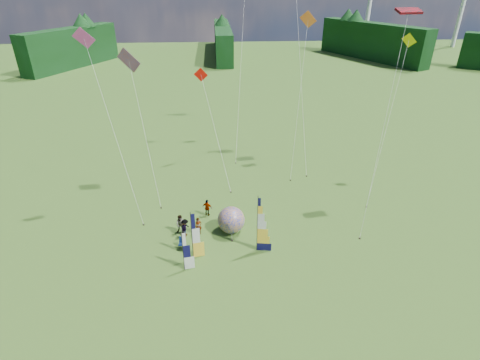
{
  "coord_description": "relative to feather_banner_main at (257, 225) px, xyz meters",
  "views": [
    {
      "loc": [
        -2.62,
        -19.68,
        18.3
      ],
      "look_at": [
        -1.0,
        4.0,
        5.5
      ],
      "focal_mm": 28.0,
      "sensor_mm": 36.0,
      "label": 1
    }
  ],
  "objects": [
    {
      "name": "side_banner_far",
      "position": [
        -5.37,
        -1.81,
        -0.75
      ],
      "size": [
        0.94,
        0.27,
        3.15
      ],
      "primitive_type": null,
      "rotation": [
        0.0,
        0.0,
        0.19
      ],
      "color": "white",
      "rests_on": "ground"
    },
    {
      "name": "small_kite_orange",
      "position": [
        5.8,
        14.55,
        5.73
      ],
      "size": [
        6.1,
        10.68,
        16.1
      ],
      "primitive_type": null,
      "rotation": [
        0.0,
        0.0,
        -0.09
      ],
      "color": "orange",
      "rests_on": "ground"
    },
    {
      "name": "small_kite_pink",
      "position": [
        -10.98,
        6.44,
        5.51
      ],
      "size": [
        6.9,
        8.2,
        15.67
      ],
      "primitive_type": null,
      "rotation": [
        0.0,
        0.0,
        0.05
      ],
      "color": "#C73F8E",
      "rests_on": "ground"
    },
    {
      "name": "small_kite_yellow",
      "position": [
        12.94,
        9.13,
        4.87
      ],
      "size": [
        9.99,
        11.56,
        14.39
      ],
      "primitive_type": null,
      "rotation": [
        0.0,
        0.0,
        -0.38
      ],
      "color": "#FFF000",
      "rests_on": "ground"
    },
    {
      "name": "spectator_a",
      "position": [
        -4.47,
        2.4,
        -1.58
      ],
      "size": [
        0.62,
        0.49,
        1.49
      ],
      "primitive_type": "imported",
      "rotation": [
        0.0,
        0.0,
        0.28
      ],
      "color": "#66594C",
      "rests_on": "ground"
    },
    {
      "name": "kite_whale",
      "position": [
        6.39,
        17.5,
        8.01
      ],
      "size": [
        3.55,
        14.5,
        20.67
      ],
      "primitive_type": null,
      "rotation": [
        0.0,
        0.0,
        0.03
      ],
      "color": "black",
      "rests_on": "ground"
    },
    {
      "name": "side_banner_left",
      "position": [
        -4.79,
        -0.53,
        -0.39
      ],
      "size": [
        1.06,
        0.31,
        3.86
      ],
      "primitive_type": null,
      "rotation": [
        0.0,
        0.0,
        0.2
      ],
      "color": "yellow",
      "rests_on": "ground"
    },
    {
      "name": "kite_rainbow_delta",
      "position": [
        -9.31,
        10.09,
        4.53
      ],
      "size": [
        10.49,
        12.92,
        13.7
      ],
      "primitive_type": null,
      "rotation": [
        0.0,
        0.0,
        -0.4
      ],
      "color": "#F2492C",
      "rests_on": "ground"
    },
    {
      "name": "treeline_ring",
      "position": [
        -0.2,
        -2.81,
        1.68
      ],
      "size": [
        210.0,
        210.0,
        8.0
      ],
      "primitive_type": null,
      "color": "black",
      "rests_on": "ground"
    },
    {
      "name": "feather_banner_main",
      "position": [
        0.0,
        0.0,
        0.0
      ],
      "size": [
        1.26,
        0.29,
        4.64
      ],
      "primitive_type": null,
      "rotation": [
        0.0,
        0.0,
        -0.15
      ],
      "color": "#0E0C3F",
      "rests_on": "ground"
    },
    {
      "name": "spectator_d",
      "position": [
        -3.78,
        5.04,
        -1.54
      ],
      "size": [
        0.99,
        0.7,
        1.56
      ],
      "primitive_type": "imported",
      "rotation": [
        0.0,
        0.0,
        2.73
      ],
      "color": "#66594C",
      "rests_on": "ground"
    },
    {
      "name": "spectator_b",
      "position": [
        -5.9,
        2.63,
        -1.49
      ],
      "size": [
        0.87,
        0.56,
        1.67
      ],
      "primitive_type": "imported",
      "rotation": [
        0.0,
        0.0,
        -0.21
      ],
      "color": "#66594C",
      "rests_on": "ground"
    },
    {
      "name": "bol_inflatable",
      "position": [
        -1.82,
        2.56,
        -1.22
      ],
      "size": [
        2.79,
        2.79,
        2.21
      ],
      "primitive_type": "sphere",
      "rotation": [
        0.0,
        0.0,
        0.32
      ],
      "color": "#1025A2",
      "rests_on": "ground"
    },
    {
      "name": "small_kite_green",
      "position": [
        0.18,
        20.73,
        6.94
      ],
      "size": [
        6.2,
        13.95,
        18.52
      ],
      "primitive_type": null,
      "rotation": [
        0.0,
        0.0,
        -0.13
      ],
      "color": "green",
      "rests_on": "ground"
    },
    {
      "name": "spectator_c",
      "position": [
        -5.52,
        2.21,
        -1.55
      ],
      "size": [
        0.8,
        1.06,
        1.55
      ],
      "primitive_type": "imported",
      "rotation": [
        0.0,
        0.0,
        1.07
      ],
      "color": "#66594C",
      "rests_on": "ground"
    },
    {
      "name": "small_kite_red",
      "position": [
        -2.88,
        13.25,
        3.02
      ],
      "size": [
        9.47,
        12.5,
        10.69
      ],
      "primitive_type": null,
      "rotation": [
        0.0,
        0.0,
        0.43
      ],
      "color": "red",
      "rests_on": "ground"
    },
    {
      "name": "ground",
      "position": [
        -0.2,
        -2.81,
        -2.32
      ],
      "size": [
        220.0,
        220.0,
        0.0
      ],
      "primitive_type": "plane",
      "color": "#496325",
      "rests_on": "ground"
    },
    {
      "name": "camp_chair",
      "position": [
        -5.7,
        0.62,
        -1.86
      ],
      "size": [
        0.59,
        0.59,
        0.92
      ],
      "primitive_type": null,
      "rotation": [
        0.0,
        0.0,
        -0.12
      ],
      "color": "#091B46",
      "rests_on": "ground"
    },
    {
      "name": "kite_parafoil",
      "position": [
        10.41,
        4.59,
        6.73
      ],
      "size": [
        8.15,
        11.54,
        18.11
      ],
      "primitive_type": null,
      "rotation": [
        0.0,
        0.0,
        0.0
      ],
      "color": "#A80313",
      "rests_on": "ground"
    }
  ]
}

